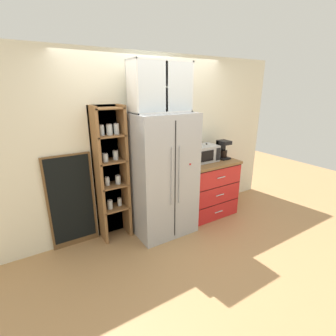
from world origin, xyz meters
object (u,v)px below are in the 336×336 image
object	(u,v)px
coffee_maker	(222,149)
bottle_amber	(206,153)
mug_charcoal	(209,159)
mug_sage	(190,161)
microwave	(203,153)
chalkboard_menu	(71,201)
refrigerator	(162,175)

from	to	relation	value
coffee_maker	bottle_amber	size ratio (longest dim) A/B	1.11
mug_charcoal	bottle_amber	bearing A→B (deg)	91.63
mug_sage	mug_charcoal	bearing A→B (deg)	-2.42
microwave	bottle_amber	world-z (taller)	bottle_amber
bottle_amber	chalkboard_menu	size ratio (longest dim) A/B	0.22
mug_sage	chalkboard_menu	bearing A→B (deg)	171.67
refrigerator	mug_sage	world-z (taller)	refrigerator
bottle_amber	chalkboard_menu	world-z (taller)	chalkboard_menu
mug_charcoal	coffee_maker	bearing A→B (deg)	1.66
refrigerator	microwave	xyz separation A→B (m)	(0.83, 0.09, 0.19)
mug_sage	coffee_maker	bearing A→B (deg)	-0.66
microwave	bottle_amber	xyz separation A→B (m)	(0.08, 0.03, -0.01)
refrigerator	coffee_maker	bearing A→B (deg)	2.42
chalkboard_menu	bottle_amber	bearing A→B (deg)	-5.15
microwave	mug_sage	world-z (taller)	microwave
mug_charcoal	bottle_amber	size ratio (longest dim) A/B	0.38
coffee_maker	chalkboard_menu	xyz separation A→B (m)	(-2.42, 0.26, -0.45)
mug_sage	chalkboard_menu	world-z (taller)	chalkboard_menu
microwave	mug_charcoal	world-z (taller)	microwave
coffee_maker	bottle_amber	bearing A→B (deg)	166.05
microwave	mug_charcoal	xyz separation A→B (m)	(0.09, -0.05, -0.09)
coffee_maker	chalkboard_menu	size ratio (longest dim) A/B	0.24
refrigerator	coffee_maker	xyz separation A→B (m)	(1.21, 0.05, 0.21)
refrigerator	chalkboard_menu	bearing A→B (deg)	165.44
mug_charcoal	refrigerator	bearing A→B (deg)	-177.34
coffee_maker	mug_charcoal	world-z (taller)	coffee_maker
refrigerator	mug_charcoal	xyz separation A→B (m)	(0.92, 0.04, 0.10)
refrigerator	microwave	bearing A→B (deg)	6.38
mug_sage	refrigerator	bearing A→B (deg)	-173.76
microwave	coffee_maker	distance (m)	0.38
refrigerator	chalkboard_menu	size ratio (longest dim) A/B	1.38
coffee_maker	mug_charcoal	xyz separation A→B (m)	(-0.29, -0.01, -0.11)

